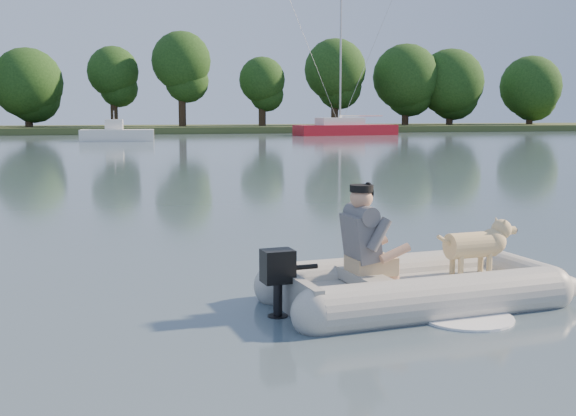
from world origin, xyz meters
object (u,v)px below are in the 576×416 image
object	(u,v)px
dog	(471,250)
sailboat	(345,129)
dinghy	(423,248)
man	(363,234)
motorboat	(117,127)

from	to	relation	value
dog	sailboat	world-z (taller)	sailboat
dinghy	man	xyz separation A→B (m)	(-0.72, -0.03, 0.19)
man	dog	world-z (taller)	man
dinghy	sailboat	xyz separation A→B (m)	(15.63, 50.82, -0.09)
dog	sailboat	bearing A→B (deg)	66.81
dog	dinghy	bearing A→B (deg)	-175.43
dog	sailboat	size ratio (longest dim) A/B	0.08
motorboat	sailboat	distance (m)	20.08
man	sailboat	distance (m)	53.42
dinghy	dog	size ratio (longest dim) A/B	4.91
dinghy	motorboat	distance (m)	43.59
man	dog	size ratio (longest dim) A/B	1.16
sailboat	motorboat	bearing A→B (deg)	-165.86
man	motorboat	distance (m)	43.58
sailboat	dinghy	bearing A→B (deg)	-114.41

